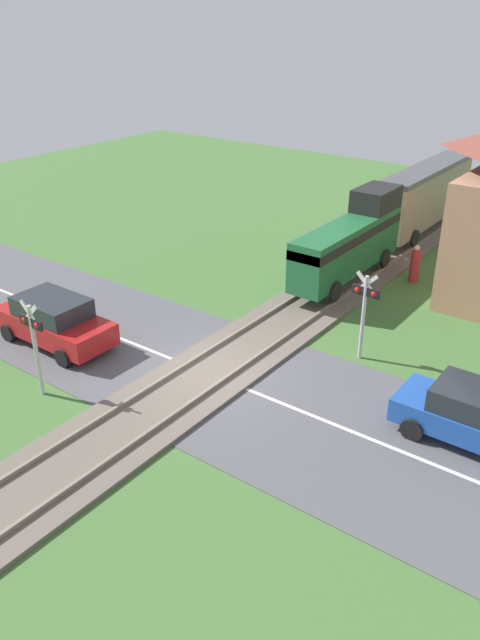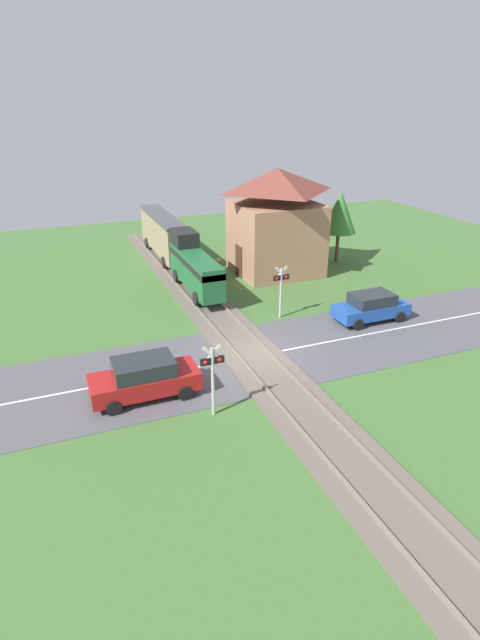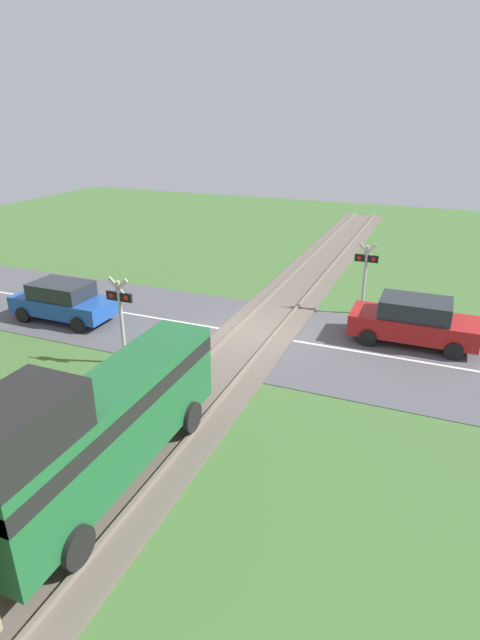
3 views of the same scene
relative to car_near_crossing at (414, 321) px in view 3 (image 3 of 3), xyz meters
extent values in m
plane|color=#426B33|center=(5.24, 1.44, -0.84)|extent=(60.00, 60.00, 0.00)
cube|color=#515156|center=(5.24, 1.44, -0.83)|extent=(48.00, 6.40, 0.02)
cube|color=silver|center=(5.24, 1.44, -0.82)|extent=(48.00, 0.12, 0.00)
cube|color=#665B51|center=(5.24, 1.44, -0.78)|extent=(2.80, 48.00, 0.12)
cube|color=slate|center=(4.52, 1.44, -0.66)|extent=(0.10, 48.00, 0.12)
cube|color=slate|center=(5.96, 1.44, -0.66)|extent=(0.10, 48.00, 0.12)
cube|color=#1E6033|center=(5.24, 9.97, 0.73)|extent=(1.35, 6.61, 1.90)
cube|color=black|center=(5.24, 9.97, 1.25)|extent=(1.37, 6.61, 0.36)
cube|color=black|center=(5.24, 12.21, 2.13)|extent=(1.35, 2.12, 0.90)
cylinder|color=black|center=(4.52, 7.85, -0.22)|extent=(0.14, 0.76, 0.76)
cylinder|color=black|center=(5.96, 7.85, -0.22)|extent=(0.14, 0.76, 0.76)
cylinder|color=black|center=(4.52, 12.08, -0.22)|extent=(0.14, 0.76, 0.76)
cylinder|color=black|center=(5.96, 12.08, -0.22)|extent=(0.14, 0.76, 0.76)
cube|color=#A81919|center=(0.00, 0.00, -0.18)|extent=(4.23, 1.69, 0.71)
cube|color=#23282D|center=(0.00, 0.00, 0.48)|extent=(2.33, 1.56, 0.61)
cylinder|color=black|center=(1.38, 0.85, -0.54)|extent=(0.60, 0.18, 0.60)
cylinder|color=black|center=(1.38, -0.85, -0.54)|extent=(0.60, 0.18, 0.60)
cylinder|color=black|center=(-1.38, 0.85, -0.54)|extent=(0.60, 0.18, 0.60)
cylinder|color=black|center=(-1.38, -0.85, -0.54)|extent=(0.60, 0.18, 0.60)
cube|color=#1E4CA8|center=(12.64, 2.88, -0.22)|extent=(3.99, 1.62, 0.63)
cube|color=#23282D|center=(12.64, 2.88, 0.39)|extent=(2.19, 1.49, 0.59)
cylinder|color=black|center=(11.35, 2.07, -0.54)|extent=(0.60, 0.18, 0.60)
cylinder|color=black|center=(11.35, 3.69, -0.54)|extent=(0.60, 0.18, 0.60)
cylinder|color=black|center=(13.94, 2.07, -0.54)|extent=(0.60, 0.18, 0.60)
cylinder|color=black|center=(13.94, 3.69, -0.54)|extent=(0.60, 0.18, 0.60)
cylinder|color=#B7B7B7|center=(2.08, -2.17, 0.55)|extent=(0.12, 0.12, 2.77)
cube|color=black|center=(2.08, -2.17, 1.43)|extent=(0.90, 0.08, 0.28)
sphere|color=red|center=(1.81, -2.17, 1.43)|extent=(0.18, 0.18, 0.18)
sphere|color=red|center=(2.35, -2.17, 1.43)|extent=(0.18, 0.18, 0.18)
cube|color=silver|center=(2.08, -2.17, 1.68)|extent=(0.72, 0.04, 0.72)
cube|color=silver|center=(2.08, -2.17, 1.68)|extent=(0.72, 0.04, 0.72)
cylinder|color=#B7B7B7|center=(8.39, 5.05, 0.55)|extent=(0.12, 0.12, 2.77)
cube|color=black|center=(8.39, 5.05, 1.43)|extent=(0.90, 0.08, 0.28)
sphere|color=red|center=(8.66, 5.05, 1.43)|extent=(0.18, 0.18, 0.18)
sphere|color=red|center=(8.12, 5.05, 1.43)|extent=(0.18, 0.18, 0.18)
cube|color=silver|center=(8.39, 5.05, 1.68)|extent=(0.72, 0.04, 0.72)
cube|color=silver|center=(8.39, 5.05, 1.68)|extent=(0.72, 0.04, 0.72)
camera|label=1|loc=(15.50, -10.83, 8.99)|focal=35.00mm
camera|label=2|loc=(-2.85, -17.03, 9.96)|focal=28.00mm
camera|label=3|loc=(-0.43, 16.92, 6.63)|focal=28.00mm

